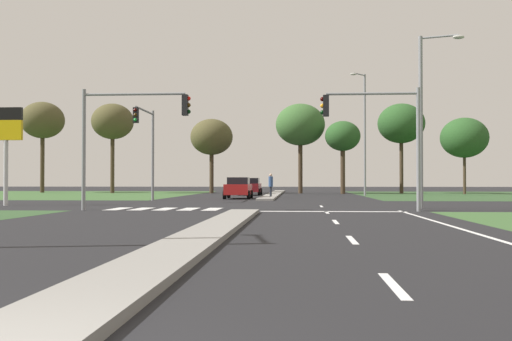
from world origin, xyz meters
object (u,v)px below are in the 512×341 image
(car_red_second, at_px, (238,188))
(pedestrian_at_median, at_px, (271,183))
(treeline_fifth, at_px, (343,137))
(traffic_signal_far_left, at_px, (147,137))
(treeline_sixth, at_px, (401,124))
(fuel_price_totem, at_px, (6,134))
(traffic_signal_near_right, at_px, (382,126))
(treeline_second, at_px, (113,122))
(treeline_fourth, at_px, (300,125))
(car_maroon_fourth, at_px, (250,186))
(street_lamp_third, at_px, (364,129))
(treeline_seventh, at_px, (464,138))
(treeline_near, at_px, (43,121))
(treeline_third, at_px, (212,137))
(street_lamp_second, at_px, (425,112))
(traffic_signal_near_left, at_px, (123,126))

(car_red_second, relative_size, pedestrian_at_median, 2.36)
(treeline_fifth, bearing_deg, traffic_signal_far_left, -121.43)
(treeline_sixth, bearing_deg, car_red_second, -127.64)
(car_red_second, distance_m, treeline_fifth, 20.11)
(fuel_price_totem, bearing_deg, treeline_fifth, 55.83)
(traffic_signal_near_right, relative_size, treeline_second, 0.56)
(treeline_second, distance_m, treeline_fourth, 20.63)
(car_maroon_fourth, relative_size, pedestrian_at_median, 2.56)
(car_red_second, relative_size, treeline_fifth, 0.56)
(treeline_fourth, xyz_separation_m, treeline_sixth, (10.85, 1.12, 0.17))
(pedestrian_at_median, height_order, treeline_second, treeline_second)
(street_lamp_third, height_order, treeline_sixth, street_lamp_third)
(treeline_seventh, bearing_deg, treeline_sixth, 148.04)
(treeline_near, height_order, treeline_third, treeline_near)
(traffic_signal_far_left, xyz_separation_m, treeline_third, (0.56, 25.60, 1.85))
(street_lamp_second, relative_size, treeline_sixth, 0.88)
(traffic_signal_near_left, height_order, treeline_third, treeline_third)
(traffic_signal_far_left, xyz_separation_m, treeline_seventh, (26.66, 23.22, 1.49))
(treeline_fourth, distance_m, treeline_fifth, 4.98)
(car_red_second, height_order, traffic_signal_far_left, traffic_signal_far_left)
(treeline_sixth, bearing_deg, street_lamp_third, -115.39)
(treeline_near, relative_size, treeline_sixth, 1.08)
(pedestrian_at_median, distance_m, treeline_near, 34.63)
(treeline_fourth, bearing_deg, street_lamp_third, -59.88)
(traffic_signal_near_right, xyz_separation_m, treeline_fourth, (-3.47, 37.25, 3.53))
(traffic_signal_far_left, xyz_separation_m, treeline_near, (-19.33, 28.11, 4.04))
(fuel_price_totem, relative_size, treeline_second, 0.55)
(car_maroon_fourth, xyz_separation_m, treeline_near, (-24.73, 10.46, 7.41))
(traffic_signal_near_left, distance_m, pedestrian_at_median, 20.39)
(traffic_signal_near_left, relative_size, treeline_fourth, 0.58)
(traffic_signal_near_right, distance_m, street_lamp_third, 27.65)
(street_lamp_second, distance_m, treeline_sixth, 35.95)
(traffic_signal_near_right, bearing_deg, treeline_third, 109.31)
(street_lamp_third, bearing_deg, pedestrian_at_median, -134.66)
(car_maroon_fourth, distance_m, treeline_fifth, 12.05)
(fuel_price_totem, height_order, treeline_sixth, treeline_sixth)
(treeline_third, bearing_deg, treeline_fifth, -7.69)
(treeline_near, bearing_deg, treeline_seventh, -6.07)
(car_maroon_fourth, height_order, treeline_seventh, treeline_seventh)
(car_maroon_fourth, bearing_deg, treeline_seventh, -165.31)
(street_lamp_third, height_order, fuel_price_totem, street_lamp_third)
(street_lamp_second, bearing_deg, treeline_sixth, 82.13)
(treeline_third, distance_m, treeline_sixth, 20.50)
(treeline_third, distance_m, treeline_seventh, 26.21)
(street_lamp_second, relative_size, pedestrian_at_median, 4.79)
(car_red_second, relative_size, street_lamp_third, 0.38)
(traffic_signal_near_right, height_order, treeline_seventh, treeline_seventh)
(fuel_price_totem, height_order, treeline_near, treeline_near)
(car_maroon_fourth, distance_m, street_lamp_second, 28.74)
(traffic_signal_far_left, relative_size, pedestrian_at_median, 3.46)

